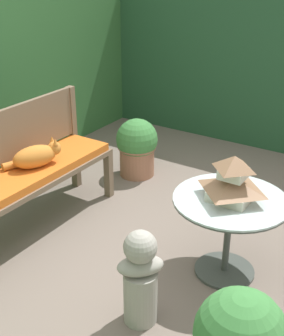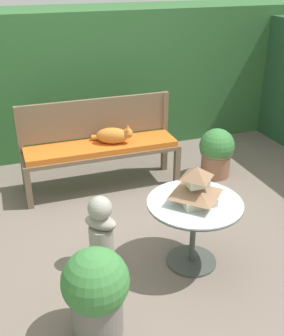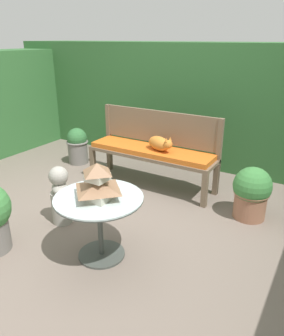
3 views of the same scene
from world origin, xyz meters
The scene contains 10 objects.
ground centered at (0.00, 0.00, 0.00)m, with size 30.00×30.00×0.00m, color #75665B.
foliage_hedge_back centered at (0.00, 2.40, 0.85)m, with size 6.40×1.00×1.71m, color #336633.
garden_bench centered at (-0.04, 0.99, 0.43)m, with size 1.63×0.43×0.50m.
bench_backrest centered at (-0.04, 1.18, 0.67)m, with size 1.63×0.06×0.93m.
cat centered at (0.09, 0.97, 0.59)m, with size 0.40×0.32×0.20m.
patio_table centered at (0.32, -0.49, 0.45)m, with size 0.73×0.73×0.57m.
pagoda_birdhouse centered at (0.32, -0.49, 0.69)m, with size 0.34×0.34×0.29m.
garden_bust centered at (-0.37, -0.26, 0.30)m, with size 0.30×0.29×0.61m.
potted_plant_bench_left centered at (-1.38, 1.13, 0.28)m, with size 0.32×0.32×0.54m.
potted_plant_table_near centered at (1.24, 0.84, 0.29)m, with size 0.39×0.39×0.56m.
Camera 3 is at (1.85, -2.33, 1.77)m, focal length 35.00 mm.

